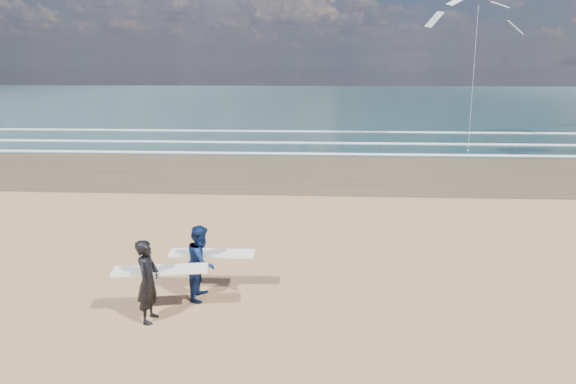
{
  "coord_description": "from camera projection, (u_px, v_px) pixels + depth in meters",
  "views": [
    {
      "loc": [
        3.28,
        -10.37,
        5.86
      ],
      "look_at": [
        2.34,
        6.0,
        1.7
      ],
      "focal_mm": 32.0,
      "sensor_mm": 36.0,
      "label": 1
    }
  ],
  "objects": [
    {
      "name": "surfer_near",
      "position": [
        149.0,
        280.0,
        11.78
      ],
      "size": [
        2.26,
        1.16,
        1.98
      ],
      "color": "black",
      "rests_on": "ground"
    },
    {
      "name": "kite_1",
      "position": [
        475.0,
        47.0,
        35.61
      ],
      "size": [
        6.78,
        4.85,
        11.76
      ],
      "color": "slate",
      "rests_on": "ground"
    },
    {
      "name": "ocean",
      "position": [
        425.0,
        101.0,
        80.22
      ],
      "size": [
        220.0,
        100.0,
        0.02
      ],
      "primitive_type": "cube",
      "color": "#183335",
      "rests_on": "ground"
    },
    {
      "name": "surfer_far",
      "position": [
        202.0,
        261.0,
        12.98
      ],
      "size": [
        2.21,
        1.12,
        1.91
      ],
      "color": "#0C1D47",
      "rests_on": "ground"
    },
    {
      "name": "foam_breakers",
      "position": [
        545.0,
        143.0,
        37.72
      ],
      "size": [
        220.0,
        11.7,
        0.05
      ],
      "color": "white",
      "rests_on": "ground"
    }
  ]
}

